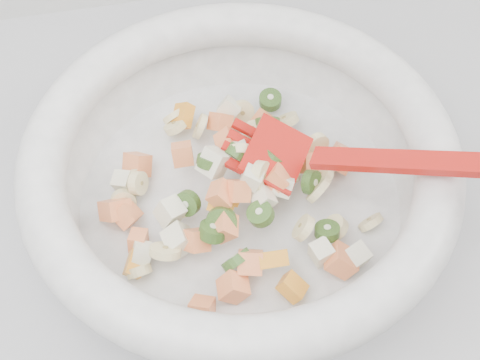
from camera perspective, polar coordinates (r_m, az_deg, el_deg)
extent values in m
cube|color=#9FA0A5|center=(1.08, 3.63, -12.68)|extent=(2.00, 0.60, 0.90)
cylinder|color=white|center=(0.65, 0.00, -2.02)|extent=(0.32, 0.32, 0.02)
torus|color=white|center=(0.59, 0.00, 2.02)|extent=(0.39, 0.39, 0.04)
cylinder|color=beige|center=(0.65, 6.49, 2.90)|extent=(0.03, 0.02, 0.03)
cylinder|color=beige|center=(0.62, 4.34, 1.56)|extent=(0.03, 0.02, 0.03)
cylinder|color=beige|center=(0.68, 3.90, 5.03)|extent=(0.04, 0.04, 0.03)
cylinder|color=beige|center=(0.63, 11.09, -3.57)|extent=(0.03, 0.03, 0.03)
cylinder|color=beige|center=(0.63, 7.06, 0.32)|extent=(0.03, 0.02, 0.03)
cylinder|color=beige|center=(0.60, 1.77, 0.33)|extent=(0.02, 0.04, 0.04)
cylinder|color=beige|center=(0.69, -5.59, 5.44)|extent=(0.03, 0.03, 0.03)
cylinder|color=beige|center=(0.59, 5.43, -4.08)|extent=(0.03, 0.03, 0.03)
cylinder|color=beige|center=(0.59, -6.40, -6.05)|extent=(0.04, 0.04, 0.03)
cylinder|color=beige|center=(0.59, -8.62, -7.67)|extent=(0.03, 0.02, 0.03)
cylinder|color=beige|center=(0.60, 8.11, -4.02)|extent=(0.03, 0.03, 0.03)
cylinder|color=beige|center=(0.67, -3.42, 4.59)|extent=(0.02, 0.03, 0.03)
cylinder|color=beige|center=(0.62, 4.15, 0.80)|extent=(0.02, 0.03, 0.03)
cylinder|color=beige|center=(0.63, -8.69, -0.27)|extent=(0.02, 0.03, 0.03)
cylinder|color=beige|center=(0.63, 4.04, 2.19)|extent=(0.03, 0.03, 0.04)
cylinder|color=beige|center=(0.63, -9.91, -1.83)|extent=(0.03, 0.02, 0.03)
cylinder|color=beige|center=(0.60, -5.15, -2.23)|extent=(0.03, 0.02, 0.03)
cylinder|color=beige|center=(0.64, -8.72, 0.00)|extent=(0.02, 0.03, 0.03)
cylinder|color=beige|center=(0.69, 0.14, 5.79)|extent=(0.03, 0.02, 0.03)
cylinder|color=beige|center=(0.66, 1.15, 4.28)|extent=(0.03, 0.03, 0.01)
cylinder|color=beige|center=(0.61, 0.11, 2.46)|extent=(0.03, 0.02, 0.03)
cylinder|color=beige|center=(0.67, -5.52, 4.61)|extent=(0.03, 0.03, 0.02)
cylinder|color=beige|center=(0.61, 6.72, -0.84)|extent=(0.03, 0.03, 0.04)
cube|color=#F5894D|center=(0.64, 6.15, 1.48)|extent=(0.03, 0.03, 0.03)
cube|color=#F5894D|center=(0.62, -9.60, -2.97)|extent=(0.03, 0.03, 0.03)
cube|color=#F5894D|center=(0.65, 8.61, 1.85)|extent=(0.03, 0.04, 0.04)
cube|color=#F5894D|center=(0.57, -3.27, -11.15)|extent=(0.03, 0.03, 0.03)
cube|color=#F5894D|center=(0.59, -0.35, -0.92)|extent=(0.03, 0.03, 0.03)
cube|color=#F5894D|center=(0.65, -8.77, 1.30)|extent=(0.03, 0.04, 0.03)
cube|color=#F5894D|center=(0.57, -0.58, -9.14)|extent=(0.03, 0.02, 0.03)
cube|color=#F5894D|center=(0.58, -1.51, -4.02)|extent=(0.03, 0.03, 0.03)
cube|color=#F5894D|center=(0.60, -8.67, -5.15)|extent=(0.02, 0.03, 0.02)
cube|color=#F5894D|center=(0.60, 3.20, 0.15)|extent=(0.03, 0.03, 0.03)
cube|color=#F5894D|center=(0.58, 0.88, -7.03)|extent=(0.03, 0.03, 0.03)
cube|color=#F5894D|center=(0.59, -3.66, -5.16)|extent=(0.03, 0.03, 0.03)
cube|color=#F5894D|center=(0.63, -0.93, 3.18)|extent=(0.03, 0.02, 0.03)
cube|color=#F5894D|center=(0.58, -1.62, -1.24)|extent=(0.03, 0.03, 0.03)
cube|color=#F5894D|center=(0.67, 1.99, 4.92)|extent=(0.03, 0.03, 0.03)
cube|color=#F5894D|center=(0.63, -4.93, 2.22)|extent=(0.02, 0.03, 0.03)
cube|color=#F5894D|center=(0.59, 8.64, -6.80)|extent=(0.04, 0.03, 0.03)
cube|color=#F5894D|center=(0.62, -10.60, -2.51)|extent=(0.03, 0.03, 0.04)
cube|color=#F5894D|center=(0.67, -1.71, 4.93)|extent=(0.03, 0.03, 0.03)
cylinder|color=#519230|center=(0.61, 6.12, -0.21)|extent=(0.03, 0.03, 0.03)
cylinder|color=#519230|center=(0.58, -0.30, -6.85)|extent=(0.04, 0.03, 0.04)
cylinder|color=#519230|center=(0.61, 2.83, 1.88)|extent=(0.03, 0.04, 0.03)
cylinder|color=#519230|center=(0.60, 7.45, -4.33)|extent=(0.03, 0.03, 0.02)
cylinder|color=#519230|center=(0.66, 2.38, 4.74)|extent=(0.03, 0.02, 0.04)
cylinder|color=#519230|center=(0.58, -1.60, -3.66)|extent=(0.03, 0.03, 0.03)
cylinder|color=#519230|center=(0.63, 3.61, 3.10)|extent=(0.04, 0.04, 0.02)
cylinder|color=#519230|center=(0.60, -4.49, -1.99)|extent=(0.03, 0.03, 0.03)
cylinder|color=#519230|center=(0.61, -2.60, 1.57)|extent=(0.03, 0.03, 0.03)
cylinder|color=#519230|center=(0.61, -0.22, 2.27)|extent=(0.03, 0.03, 0.03)
cylinder|color=#519230|center=(0.58, 1.76, -2.91)|extent=(0.03, 0.03, 0.02)
cylinder|color=#519230|center=(0.58, -2.36, -4.39)|extent=(0.03, 0.03, 0.02)
cylinder|color=#519230|center=(0.70, 2.60, 6.84)|extent=(0.03, 0.03, 0.01)
cube|color=beige|center=(0.59, 6.96, -6.14)|extent=(0.02, 0.02, 0.02)
cube|color=beige|center=(0.60, -6.00, -2.72)|extent=(0.03, 0.03, 0.03)
cube|color=beige|center=(0.64, -9.93, -0.11)|extent=(0.03, 0.02, 0.02)
cube|color=beige|center=(0.62, -0.32, 2.76)|extent=(0.02, 0.02, 0.02)
cube|color=beige|center=(0.59, 2.02, -1.57)|extent=(0.02, 0.02, 0.02)
cube|color=beige|center=(0.60, 3.67, -0.39)|extent=(0.03, 0.03, 0.03)
cube|color=beige|center=(0.64, 2.46, 3.90)|extent=(0.02, 0.02, 0.02)
cube|color=beige|center=(0.60, 9.87, -6.45)|extent=(0.03, 0.03, 0.03)
cube|color=beige|center=(0.59, -8.40, -6.17)|extent=(0.02, 0.03, 0.03)
cube|color=beige|center=(0.61, -2.25, 1.51)|extent=(0.04, 0.04, 0.03)
cube|color=beige|center=(0.59, 1.00, 0.19)|extent=(0.03, 0.02, 0.02)
cube|color=beige|center=(0.59, -5.25, -5.07)|extent=(0.03, 0.03, 0.03)
cube|color=beige|center=(0.68, -0.94, 6.13)|extent=(0.03, 0.03, 0.03)
cube|color=orange|center=(0.59, -8.93, -7.08)|extent=(0.03, 0.03, 0.02)
cube|color=orange|center=(0.58, 2.78, -6.78)|extent=(0.03, 0.02, 0.02)
cube|color=orange|center=(0.68, -4.89, 5.47)|extent=(0.03, 0.03, 0.03)
cube|color=orange|center=(0.59, -1.59, -2.05)|extent=(0.03, 0.03, 0.02)
cube|color=orange|center=(0.58, 4.49, -9.10)|extent=(0.03, 0.03, 0.03)
cube|color=orange|center=(0.63, 3.88, 3.20)|extent=(0.03, 0.03, 0.02)
cube|color=orange|center=(0.59, -1.21, -1.32)|extent=(0.03, 0.02, 0.03)
cube|color=#AF160F|center=(0.61, 3.07, 2.21)|extent=(0.08, 0.08, 0.03)
cube|color=#AF160F|center=(0.63, 0.51, 4.38)|extent=(0.03, 0.02, 0.02)
cube|color=#AF160F|center=(0.62, 0.06, 3.43)|extent=(0.03, 0.02, 0.02)
cube|color=#AF160F|center=(0.61, -0.39, 2.45)|extent=(0.03, 0.02, 0.02)
cube|color=#AF160F|center=(0.60, -0.85, 1.44)|extent=(0.03, 0.02, 0.02)
cube|color=#AF160F|center=(0.57, 15.31, 1.44)|extent=(0.17, 0.11, 0.07)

